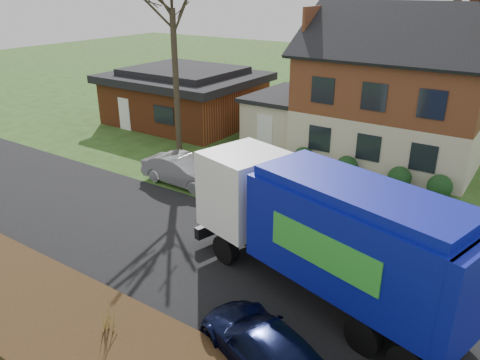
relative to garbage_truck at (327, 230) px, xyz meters
The scene contains 9 objects.
ground 4.93m from the garbage_truck, behind, with size 120.00×120.00×0.00m, color #2A4617.
road 4.92m from the garbage_truck, behind, with size 80.00×7.00×0.02m, color black.
mulch_verge 7.26m from the garbage_truck, 128.91° to the right, with size 80.00×3.50×0.30m, color black.
main_house 14.22m from the garbage_truck, 101.71° to the left, with size 12.95×8.95×9.26m.
ranch_house 20.84m from the garbage_truck, 141.71° to the left, with size 9.80×8.20×3.70m.
garbage_truck is the anchor object (origin of this frame).
silver_sedan 10.30m from the garbage_truck, 155.06° to the left, with size 1.48×4.25×1.40m, color #A9ADB1.
navy_wagon 3.87m from the garbage_truck, 88.88° to the right, with size 1.77×4.36×1.26m, color black.
grass_clump_mid 6.53m from the garbage_truck, 127.92° to the right, with size 0.34×0.28×0.96m.
Camera 1 is at (8.94, -11.18, 8.85)m, focal length 35.00 mm.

